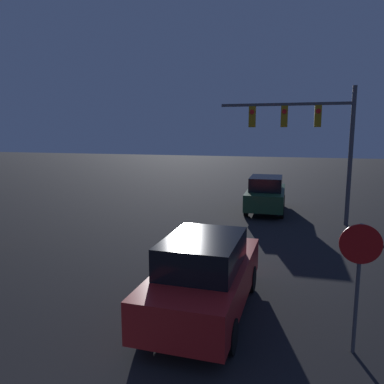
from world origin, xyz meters
The scene contains 4 objects.
car_near centered at (1.65, 6.94, 0.88)m, with size 1.85×4.56×1.77m.
car_far centered at (1.94, 18.13, 0.88)m, with size 1.93×4.60×1.77m.
traffic_signal_mast centered at (3.84, 16.23, 4.01)m, with size 5.56×0.30×5.79m.
stop_sign centered at (4.59, 6.25, 1.66)m, with size 0.71×0.07×2.38m.
Camera 1 is at (3.54, -0.53, 3.94)m, focal length 35.00 mm.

